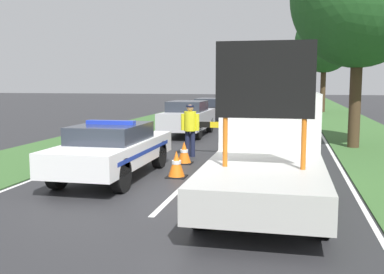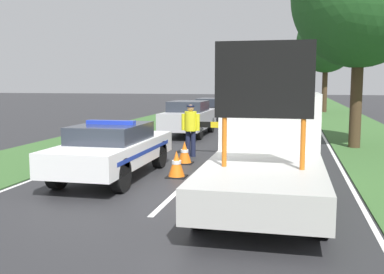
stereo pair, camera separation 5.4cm
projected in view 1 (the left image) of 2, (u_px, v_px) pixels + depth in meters
name	position (u px, v px, depth m)	size (l,w,h in m)	color
ground_plane	(176.00, 193.00, 10.07)	(160.00, 160.00, 0.00)	#28282B
lane_markings	(247.00, 125.00, 26.14)	(7.96, 62.82, 0.01)	silver
grass_verge_left	(166.00, 118.00, 30.70)	(3.69, 120.00, 0.03)	#38602D
grass_verge_right	(346.00, 121.00, 28.20)	(3.69, 120.00, 0.03)	#38602D
police_car	(113.00, 148.00, 11.68)	(1.82, 4.95, 1.51)	white
work_truck	(268.00, 146.00, 9.90)	(2.23, 5.97, 3.20)	white
road_barrier	(223.00, 128.00, 15.28)	(2.58, 0.08, 1.13)	black
police_officer	(190.00, 126.00, 14.91)	(0.62, 0.40, 1.74)	#191E38
pedestrian_civilian	(234.00, 132.00, 14.23)	(0.56, 0.35, 1.55)	#232326
traffic_cone_near_police	(176.00, 164.00, 11.74)	(0.51, 0.51, 0.70)	black
traffic_cone_centre_front	(286.00, 143.00, 16.30)	(0.40, 0.40, 0.56)	black
traffic_cone_near_truck	(140.00, 146.00, 15.54)	(0.39, 0.39, 0.55)	black
traffic_cone_behind_barrier	(184.00, 153.00, 13.72)	(0.49, 0.49, 0.68)	black
traffic_cone_lane_edge	(239.00, 148.00, 14.90)	(0.42, 0.42, 0.58)	black
queued_car_sedan_silver	(188.00, 117.00, 20.86)	(1.79, 4.65, 1.61)	#B2B2B7
queued_car_sedan_black	(212.00, 110.00, 26.92)	(1.91, 4.60, 1.51)	black
queued_car_wagon_maroon	(282.00, 104.00, 32.73)	(1.82, 4.01, 1.60)	maroon
roadside_tree_near_right	(325.00, 42.00, 36.07)	(4.72, 4.72, 8.17)	#42301E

